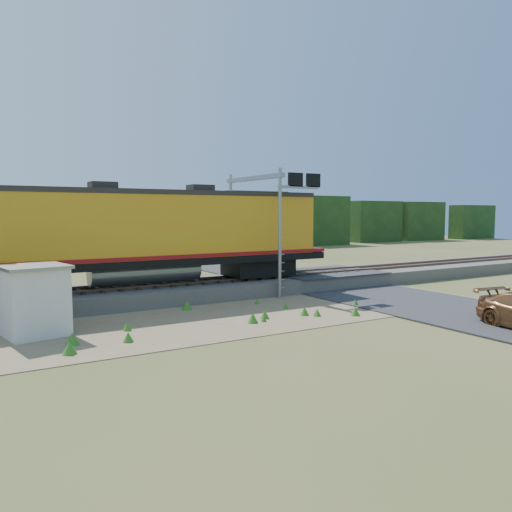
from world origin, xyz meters
TOP-DOWN VIEW (x-y plane):
  - ground at (0.00, 0.00)m, footprint 140.00×140.00m
  - ballast at (0.00, 6.00)m, footprint 70.00×5.00m
  - rails at (0.00, 6.00)m, footprint 70.00×1.54m
  - dirt_shoulder at (-2.00, 0.50)m, footprint 26.00×8.00m
  - road at (7.00, 0.74)m, footprint 7.00×66.00m
  - tree_line_north at (0.00, 38.00)m, footprint 130.00×3.00m
  - weed_clumps at (-3.50, 0.10)m, footprint 15.00×6.20m
  - locomotive at (-5.05, 6.00)m, footprint 21.09×3.22m
  - shed at (-10.72, 1.04)m, footprint 2.64×2.64m
  - signal_gantry at (2.15, 5.34)m, footprint 2.79×6.20m

SIDE VIEW (x-z plane):
  - ground at x=0.00m, z-range 0.00..0.00m
  - weed_clumps at x=-3.50m, z-range -0.28..0.28m
  - dirt_shoulder at x=-2.00m, z-range 0.00..0.03m
  - road at x=7.00m, z-range -0.34..0.52m
  - ballast at x=0.00m, z-range 0.00..0.80m
  - rails at x=0.00m, z-range 0.80..0.96m
  - shed at x=-10.72m, z-range 0.02..2.71m
  - tree_line_north at x=0.00m, z-range -0.18..6.32m
  - locomotive at x=-5.05m, z-range 0.92..6.36m
  - signal_gantry at x=2.15m, z-range 1.76..8.80m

